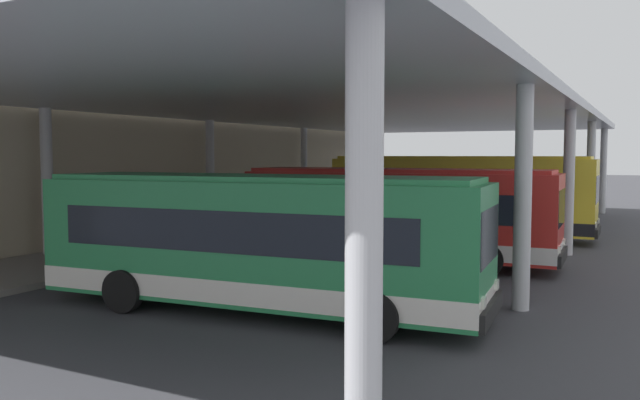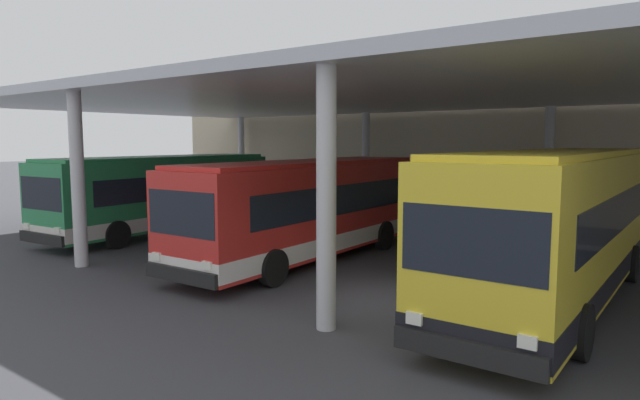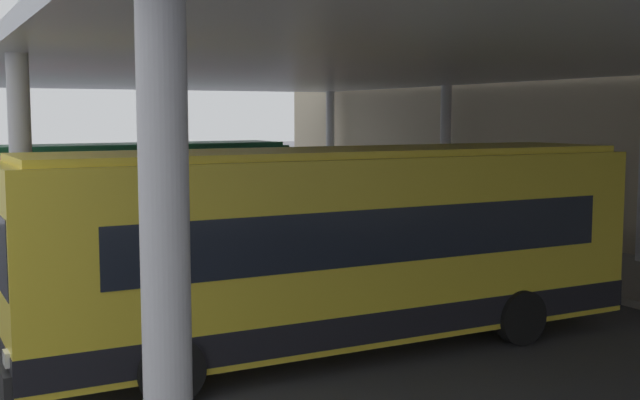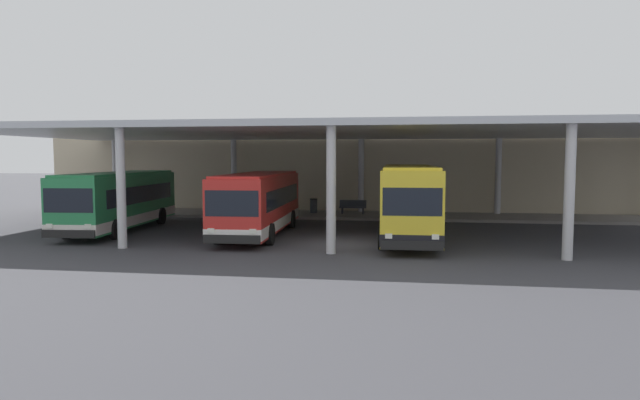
# 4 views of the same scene
# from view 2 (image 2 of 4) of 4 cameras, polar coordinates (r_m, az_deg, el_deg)

# --- Properties ---
(ground_plane) EXTENTS (200.00, 200.00, 0.00)m
(ground_plane) POSITION_cam_2_polar(r_m,az_deg,el_deg) (13.43, 7.10, -10.29)
(ground_plane) COLOR #3D3D42
(platform_kerb) EXTENTS (42.00, 4.50, 0.18)m
(platform_kerb) POSITION_cam_2_polar(r_m,az_deg,el_deg) (24.09, 21.28, -3.10)
(platform_kerb) COLOR gray
(platform_kerb) RESTS_ON ground
(station_building_facade) EXTENTS (48.00, 1.60, 6.54)m
(station_building_facade) POSITION_cam_2_polar(r_m,az_deg,el_deg) (26.95, 23.45, 4.55)
(station_building_facade) COLOR #C1B293
(station_building_facade) RESTS_ON ground
(canopy_shelter) EXTENTS (40.00, 17.00, 5.55)m
(canopy_shelter) POSITION_cam_2_polar(r_m,az_deg,el_deg) (17.93, 16.34, 10.71)
(canopy_shelter) COLOR silver
(canopy_shelter) RESTS_ON ground
(bus_nearest_bay) EXTENTS (3.33, 10.69, 3.17)m
(bus_nearest_bay) POSITION_cam_2_polar(r_m,az_deg,el_deg) (23.49, -15.96, 0.70)
(bus_nearest_bay) COLOR #28844C
(bus_nearest_bay) RESTS_ON ground
(bus_second_bay) EXTENTS (3.03, 10.63, 3.17)m
(bus_second_bay) POSITION_cam_2_polar(r_m,az_deg,el_deg) (17.50, -1.29, -0.86)
(bus_second_bay) COLOR red
(bus_second_bay) RESTS_ON ground
(bus_middle_bay) EXTENTS (2.87, 11.37, 3.57)m
(bus_middle_bay) POSITION_cam_2_polar(r_m,az_deg,el_deg) (14.05, 23.47, -2.34)
(bus_middle_bay) COLOR yellow
(bus_middle_bay) RESTS_ON ground
(bench_waiting) EXTENTS (1.80, 0.45, 0.92)m
(bench_waiting) POSITION_cam_2_polar(r_m,az_deg,el_deg) (24.19, 20.41, -1.66)
(bench_waiting) COLOR #383D47
(bench_waiting) RESTS_ON platform_kerb
(trash_bin) EXTENTS (0.52, 0.52, 0.98)m
(trash_bin) POSITION_cam_2_polar(r_m,az_deg,el_deg) (25.35, 14.71, -1.10)
(trash_bin) COLOR #33383D
(trash_bin) RESTS_ON platform_kerb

